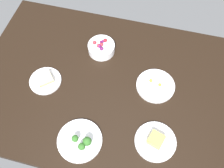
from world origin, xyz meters
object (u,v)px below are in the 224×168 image
at_px(plate_sandwich, 45,80).
at_px(plate_eggs, 155,85).
at_px(plate_broccoli, 80,141).
at_px(bowl_berries, 101,48).
at_px(plate_cheese, 156,141).

bearing_deg(plate_sandwich, plate_eggs, 11.26).
distance_m(plate_sandwich, plate_broccoli, 0.39).
height_order(plate_sandwich, bowl_berries, bowl_berries).
relative_size(plate_cheese, plate_eggs, 0.96).
height_order(plate_cheese, plate_sandwich, plate_cheese).
relative_size(plate_cheese, bowl_berries, 1.27).
bearing_deg(plate_broccoli, plate_sandwich, 136.50).
xyz_separation_m(plate_cheese, plate_broccoli, (-0.34, -0.09, 0.00)).
xyz_separation_m(plate_cheese, plate_eggs, (-0.05, 0.30, -0.00)).
distance_m(plate_cheese, bowl_berries, 0.60).
bearing_deg(plate_cheese, plate_sandwich, 163.62).
distance_m(plate_sandwich, plate_eggs, 0.59).
distance_m(plate_cheese, plate_sandwich, 0.66).
xyz_separation_m(plate_cheese, plate_sandwich, (-0.63, 0.19, -0.00)).
bearing_deg(plate_broccoli, bowl_berries, 95.03).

